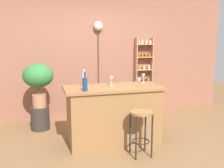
# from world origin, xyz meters

# --- Properties ---
(ground) EXTENTS (12.00, 12.00, 0.00)m
(ground) POSITION_xyz_m (0.00, 0.00, 0.00)
(ground) COLOR brown
(back_wall) EXTENTS (6.40, 0.10, 2.80)m
(back_wall) POSITION_xyz_m (0.00, 1.95, 1.40)
(back_wall) COLOR #8C5642
(back_wall) RESTS_ON ground
(kitchen_counter) EXTENTS (1.61, 0.75, 0.95)m
(kitchen_counter) POSITION_xyz_m (0.00, 0.30, 0.48)
(kitchen_counter) COLOR olive
(kitchen_counter) RESTS_ON ground
(bar_stool) EXTENTS (0.34, 0.34, 0.68)m
(bar_stool) POSITION_xyz_m (0.26, -0.31, 0.51)
(bar_stool) COLOR black
(bar_stool) RESTS_ON ground
(spice_shelf) EXTENTS (0.41, 0.15, 1.76)m
(spice_shelf) POSITION_xyz_m (1.17, 1.81, 0.86)
(spice_shelf) COLOR tan
(spice_shelf) RESTS_ON ground
(plant_stool) EXTENTS (0.35, 0.35, 0.45)m
(plant_stool) POSITION_xyz_m (-1.19, 1.26, 0.22)
(plant_stool) COLOR #2D2823
(plant_stool) RESTS_ON ground
(potted_plant) EXTENTS (0.56, 0.51, 0.83)m
(potted_plant) POSITION_xyz_m (-1.19, 1.26, 1.00)
(potted_plant) COLOR #A86B4C
(potted_plant) RESTS_ON plant_stool
(bottle_vinegar) EXTENTS (0.07, 0.07, 0.31)m
(bottle_vinegar) POSITION_xyz_m (-0.44, 0.50, 1.07)
(bottle_vinegar) COLOR #B2B2B7
(bottle_vinegar) RESTS_ON kitchen_counter
(bottle_soda_blue) EXTENTS (0.07, 0.07, 0.28)m
(bottle_soda_blue) POSITION_xyz_m (-0.51, 0.06, 1.06)
(bottle_soda_blue) COLOR navy
(bottle_soda_blue) RESTS_ON kitchen_counter
(wine_glass_left) EXTENTS (0.07, 0.07, 0.16)m
(wine_glass_left) POSITION_xyz_m (0.62, 0.51, 1.07)
(wine_glass_left) COLOR silver
(wine_glass_left) RESTS_ON kitchen_counter
(wine_glass_center) EXTENTS (0.07, 0.07, 0.16)m
(wine_glass_center) POSITION_xyz_m (-0.01, 0.38, 1.07)
(wine_glass_center) COLOR silver
(wine_glass_center) RESTS_ON kitchen_counter
(pendant_globe_light) EXTENTS (0.19, 0.19, 2.11)m
(pendant_globe_light) POSITION_xyz_m (0.10, 1.84, 1.97)
(pendant_globe_light) COLOR black
(pendant_globe_light) RESTS_ON ground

